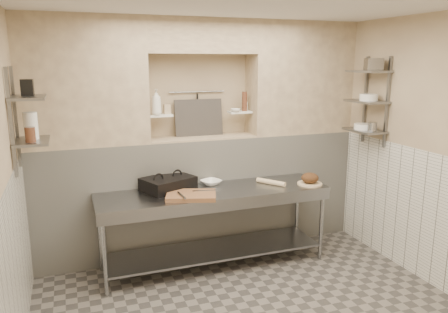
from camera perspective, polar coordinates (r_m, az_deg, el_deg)
name	(u,v)px	position (r m, az deg, el deg)	size (l,w,h in m)	color
wall_right	(448,155)	(4.92, 27.18, 0.21)	(0.10, 3.90, 2.80)	tan
wall_back	(196,135)	(5.55, -3.72, 2.81)	(4.00, 0.10, 2.80)	tan
backwall_lower	(202,193)	(5.48, -2.89, -4.83)	(4.00, 0.40, 1.40)	silver
alcove_sill	(201,137)	(5.31, -2.97, 2.50)	(1.30, 0.40, 0.02)	tan
backwall_pillar_left	(83,82)	(5.02, -17.89, 9.27)	(1.35, 0.40, 1.40)	tan
backwall_pillar_right	(300,78)	(5.77, 9.84, 10.01)	(1.35, 0.40, 1.40)	tan
backwall_header	(200,36)	(5.24, -3.12, 15.42)	(1.30, 0.40, 0.40)	tan
wainscot_left	(12,288)	(3.67, -25.95, -15.19)	(0.02, 3.90, 1.40)	silver
wainscot_right	(436,221)	(5.06, 25.93, -7.61)	(0.02, 3.90, 1.40)	silver
alcove_shelf_left	(160,115)	(5.15, -8.36, 5.33)	(0.28, 0.16, 0.03)	white
alcove_shelf_right	(240,112)	(5.44, 2.07, 5.82)	(0.28, 0.16, 0.03)	white
utensil_rail	(197,92)	(5.41, -3.57, 8.43)	(0.02, 0.02, 0.70)	gray
hanging_steel	(197,106)	(5.41, -3.48, 6.62)	(0.02, 0.02, 0.30)	black
splash_panel	(199,118)	(5.37, -3.31, 5.09)	(0.60, 0.02, 0.45)	#383330
shelf_rail_left_a	(16,118)	(4.56, -25.56, 4.61)	(0.03, 0.03, 0.95)	slate
shelf_rail_left_b	(11,123)	(4.17, -26.05, 3.93)	(0.03, 0.03, 0.95)	slate
wall_shelf_left_lower	(32,141)	(4.38, -23.80, 1.84)	(0.30, 0.50, 0.03)	slate
wall_shelf_left_upper	(28,97)	(4.33, -24.26, 7.05)	(0.30, 0.50, 0.03)	slate
shelf_rail_right_a	(365,100)	(5.73, 17.96, 7.07)	(0.03, 0.03, 1.05)	slate
shelf_rail_right_b	(387,103)	(5.42, 20.55, 6.62)	(0.03, 0.03, 1.05)	slate
wall_shelf_right_lower	(364,131)	(5.53, 17.87, 3.24)	(0.30, 0.50, 0.03)	slate
wall_shelf_right_mid	(366,101)	(5.49, 18.12, 6.85)	(0.30, 0.50, 0.03)	slate
wall_shelf_right_upper	(369,71)	(5.47, 18.37, 10.50)	(0.30, 0.50, 0.03)	slate
prep_table	(214,213)	(4.98, -1.29, -7.33)	(2.60, 0.70, 0.90)	gray
panini_press	(168,184)	(4.94, -7.32, -3.53)	(0.65, 0.57, 0.15)	black
cutting_board	(191,195)	(4.66, -4.31, -5.09)	(0.52, 0.36, 0.05)	brown
knife_blade	(204,191)	(4.74, -2.60, -4.47)	(0.25, 0.03, 0.01)	gray
tongs	(182,195)	(4.57, -5.57, -5.07)	(0.02, 0.02, 0.23)	gray
mixing_bowl	(211,182)	(5.12, -1.70, -3.39)	(0.23, 0.23, 0.06)	white
rolling_pin	(271,182)	(5.16, 6.15, -3.34)	(0.06, 0.06, 0.37)	beige
bread_board	(310,184)	(5.24, 11.13, -3.49)	(0.29, 0.29, 0.02)	beige
bread_loaf	(310,178)	(5.22, 11.16, -2.76)	(0.20, 0.20, 0.12)	#4C2D19
bottle_soap	(156,102)	(5.08, -8.83, 7.03)	(0.11, 0.11, 0.29)	white
jar_alcove	(167,109)	(5.19, -7.46, 6.16)	(0.07, 0.07, 0.11)	tan
bowl_alcove	(235,110)	(5.36, 1.51, 6.07)	(0.12, 0.12, 0.04)	white
condiment_a	(245,102)	(5.44, 2.73, 7.08)	(0.06, 0.06, 0.21)	#542E1E
condiment_b	(244,101)	(5.44, 2.68, 7.21)	(0.06, 0.06, 0.24)	#542E1E
condiment_c	(245,106)	(5.49, 2.79, 6.57)	(0.06, 0.06, 0.11)	white
jug_left	(31,126)	(4.41, -23.91, 3.70)	(0.12, 0.12, 0.25)	white
jar_left	(30,135)	(4.25, -23.99, 2.62)	(0.09, 0.09, 0.13)	#542E1E
box_left_upper	(27,87)	(4.38, -24.31, 8.22)	(0.11, 0.11, 0.15)	black
bowl_right	(363,127)	(5.54, 17.74, 3.75)	(0.22, 0.22, 0.07)	white
canister_right	(372,127)	(5.41, 18.80, 3.70)	(0.11, 0.11, 0.11)	gray
bowl_right_mid	(369,97)	(5.45, 18.38, 7.35)	(0.21, 0.21, 0.08)	white
basket_right	(374,64)	(5.40, 18.95, 11.31)	(0.18, 0.22, 0.14)	gray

